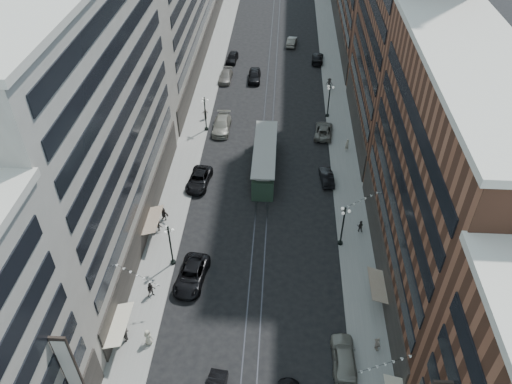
% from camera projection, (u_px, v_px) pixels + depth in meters
% --- Properties ---
extents(ground, '(220.00, 220.00, 0.00)m').
position_uv_depth(ground, '(269.00, 115.00, 78.70)').
color(ground, black).
rests_on(ground, ground).
extents(sidewalk_west, '(4.00, 180.00, 0.15)m').
position_uv_depth(sidewalk_west, '(208.00, 83.00, 86.84)').
color(sidewalk_west, gray).
rests_on(sidewalk_west, ground).
extents(sidewalk_east, '(4.00, 180.00, 0.15)m').
position_uv_depth(sidewalk_east, '(335.00, 87.00, 85.86)').
color(sidewalk_east, gray).
rests_on(sidewalk_east, ground).
extents(rail_west, '(0.12, 180.00, 0.02)m').
position_uv_depth(rail_west, '(267.00, 85.00, 86.42)').
color(rail_west, '#2D2D33').
rests_on(rail_west, ground).
extents(rail_east, '(0.12, 180.00, 0.02)m').
position_uv_depth(rail_east, '(275.00, 85.00, 86.36)').
color(rail_east, '#2D2D33').
rests_on(rail_east, ground).
extents(building_west_mid, '(8.00, 36.00, 28.00)m').
position_uv_depth(building_west_mid, '(91.00, 128.00, 49.76)').
color(building_west_mid, '#A0998E').
rests_on(building_west_mid, ground).
extents(building_east_mid, '(8.00, 30.00, 24.00)m').
position_uv_depth(building_east_mid, '(443.00, 188.00, 45.68)').
color(building_east_mid, brown).
rests_on(building_east_mid, ground).
extents(lamppost_sw_far, '(1.03, 1.14, 5.52)m').
position_uv_depth(lamppost_sw_far, '(170.00, 244.00, 52.51)').
color(lamppost_sw_far, black).
rests_on(lamppost_sw_far, sidewalk_west).
extents(lamppost_sw_mid, '(1.03, 1.14, 5.52)m').
position_uv_depth(lamppost_sw_mid, '(205.00, 113.00, 73.29)').
color(lamppost_sw_mid, black).
rests_on(lamppost_sw_mid, sidewalk_west).
extents(lamppost_se_far, '(1.03, 1.14, 5.52)m').
position_uv_depth(lamppost_se_far, '(343.00, 225.00, 54.77)').
color(lamppost_se_far, black).
rests_on(lamppost_se_far, sidewalk_east).
extents(lamppost_se_mid, '(1.03, 1.14, 5.52)m').
position_uv_depth(lamppost_se_mid, '(329.00, 99.00, 76.32)').
color(lamppost_se_mid, black).
rests_on(lamppost_se_mid, sidewalk_east).
extents(streetcar, '(2.95, 13.34, 3.69)m').
position_uv_depth(streetcar, '(265.00, 160.00, 66.51)').
color(streetcar, '#273E2D').
rests_on(streetcar, ground).
extents(car_2, '(3.54, 6.41, 1.70)m').
position_uv_depth(car_2, '(191.00, 275.00, 52.13)').
color(car_2, black).
rests_on(car_2, ground).
extents(car_4, '(2.20, 5.29, 1.79)m').
position_uv_depth(car_4, '(344.00, 357.00, 44.68)').
color(car_4, gray).
rests_on(car_4, ground).
extents(pedestrian_1, '(1.02, 0.73, 1.87)m').
position_uv_depth(pedestrian_1, '(148.00, 337.00, 46.07)').
color(pedestrian_1, '#B4AE95').
rests_on(pedestrian_1, sidewalk_west).
extents(pedestrian_2, '(1.00, 0.77, 1.82)m').
position_uv_depth(pedestrian_2, '(151.00, 290.00, 50.38)').
color(pedestrian_2, black).
rests_on(pedestrian_2, sidewalk_west).
extents(pedestrian_4, '(0.81, 1.09, 1.70)m').
position_uv_depth(pedestrian_4, '(377.00, 344.00, 45.58)').
color(pedestrian_4, '#BAAA9A').
rests_on(pedestrian_4, sidewalk_east).
extents(car_7, '(3.22, 5.94, 1.58)m').
position_uv_depth(car_7, '(199.00, 179.00, 64.75)').
color(car_7, black).
rests_on(car_7, ground).
extents(car_8, '(2.55, 6.14, 1.77)m').
position_uv_depth(car_8, '(222.00, 125.00, 74.81)').
color(car_8, gray).
rests_on(car_8, ground).
extents(car_9, '(2.26, 4.79, 1.58)m').
position_uv_depth(car_9, '(232.00, 57.00, 93.28)').
color(car_9, black).
rests_on(car_9, ground).
extents(car_10, '(1.96, 4.48, 1.43)m').
position_uv_depth(car_10, '(327.00, 177.00, 65.31)').
color(car_10, black).
rests_on(car_10, ground).
extents(car_11, '(3.10, 5.69, 1.51)m').
position_uv_depth(car_11, '(324.00, 130.00, 73.88)').
color(car_11, '#646259').
rests_on(car_11, ground).
extents(car_12, '(2.49, 5.28, 1.49)m').
position_uv_depth(car_12, '(318.00, 58.00, 93.18)').
color(car_12, black).
rests_on(car_12, ground).
extents(car_13, '(2.17, 5.27, 1.79)m').
position_uv_depth(car_13, '(254.00, 76.00, 87.32)').
color(car_13, black).
rests_on(car_13, ground).
extents(car_14, '(2.28, 4.97, 1.58)m').
position_uv_depth(car_14, '(292.00, 42.00, 98.97)').
color(car_14, slate).
rests_on(car_14, ground).
extents(pedestrian_5, '(1.67, 1.04, 1.74)m').
position_uv_depth(pedestrian_5, '(163.00, 214.00, 59.27)').
color(pedestrian_5, black).
rests_on(pedestrian_5, sidewalk_west).
extents(pedestrian_6, '(1.09, 0.59, 1.79)m').
position_uv_depth(pedestrian_6, '(205.00, 114.00, 77.05)').
color(pedestrian_6, '#AD9F8F').
rests_on(pedestrian_6, sidewalk_west).
extents(pedestrian_7, '(0.83, 0.58, 1.54)m').
position_uv_depth(pedestrian_7, '(360.00, 226.00, 57.78)').
color(pedestrian_7, black).
rests_on(pedestrian_7, sidewalk_east).
extents(pedestrian_8, '(0.79, 0.72, 1.81)m').
position_uv_depth(pedestrian_8, '(347.00, 145.00, 70.45)').
color(pedestrian_8, '#BDB39D').
rests_on(pedestrian_8, sidewalk_east).
extents(pedestrian_9, '(1.23, 0.61, 1.84)m').
position_uv_depth(pedestrian_9, '(329.00, 83.00, 84.71)').
color(pedestrian_9, black).
rests_on(pedestrian_9, sidewalk_east).
extents(car_extra_0, '(2.32, 5.30, 1.52)m').
position_uv_depth(car_extra_0, '(226.00, 76.00, 87.40)').
color(car_extra_0, slate).
rests_on(car_extra_0, ground).
extents(pedestrian_extra_0, '(0.81, 1.30, 1.87)m').
position_uv_depth(pedestrian_extra_0, '(125.00, 334.00, 46.30)').
color(pedestrian_extra_0, black).
rests_on(pedestrian_extra_0, sidewalk_west).
extents(pedestrian_extra_1, '(1.03, 0.61, 1.50)m').
position_uv_depth(pedestrian_extra_1, '(159.00, 226.00, 57.87)').
color(pedestrian_extra_1, black).
rests_on(pedestrian_extra_1, sidewalk_west).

